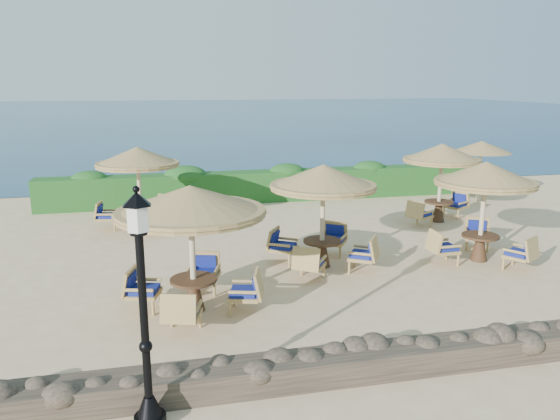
% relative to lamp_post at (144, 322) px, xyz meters
% --- Properties ---
extents(ground, '(120.00, 120.00, 0.00)m').
position_rel_lamp_post_xyz_m(ground, '(4.80, 6.80, -1.55)').
color(ground, beige).
rests_on(ground, ground).
extents(sea, '(160.00, 160.00, 0.00)m').
position_rel_lamp_post_xyz_m(sea, '(4.80, 76.80, -1.55)').
color(sea, '#0C2C4E').
rests_on(sea, ground).
extents(hedge, '(18.00, 0.90, 1.20)m').
position_rel_lamp_post_xyz_m(hedge, '(4.80, 14.00, -0.95)').
color(hedge, '#174818').
rests_on(hedge, ground).
extents(stone_wall, '(15.00, 0.65, 0.44)m').
position_rel_lamp_post_xyz_m(stone_wall, '(4.80, 0.60, -1.33)').
color(stone_wall, brown).
rests_on(stone_wall, ground).
extents(lamp_post, '(0.44, 0.44, 3.31)m').
position_rel_lamp_post_xyz_m(lamp_post, '(0.00, 0.00, 0.00)').
color(lamp_post, black).
rests_on(lamp_post, ground).
extents(extra_parasol, '(2.30, 2.30, 2.41)m').
position_rel_lamp_post_xyz_m(extra_parasol, '(12.60, 12.00, 0.62)').
color(extra_parasol, beige).
rests_on(extra_parasol, ground).
extents(cafe_set_0, '(3.05, 3.05, 2.65)m').
position_rel_lamp_post_xyz_m(cafe_set_0, '(0.88, 3.79, 0.33)').
color(cafe_set_0, beige).
rests_on(cafe_set_0, ground).
extents(cafe_set_1, '(2.72, 2.72, 2.65)m').
position_rel_lamp_post_xyz_m(cafe_set_1, '(4.28, 5.88, 0.24)').
color(cafe_set_1, beige).
rests_on(cafe_set_1, ground).
extents(cafe_set_2, '(2.71, 2.77, 2.65)m').
position_rel_lamp_post_xyz_m(cafe_set_2, '(8.50, 5.42, 0.31)').
color(cafe_set_2, beige).
rests_on(cafe_set_2, ground).
extents(cafe_set_3, '(2.76, 2.75, 2.65)m').
position_rel_lamp_post_xyz_m(cafe_set_3, '(-0.33, 10.75, 0.32)').
color(cafe_set_3, beige).
rests_on(cafe_set_3, ground).
extents(cafe_set_4, '(2.80, 2.57, 2.65)m').
position_rel_lamp_post_xyz_m(cafe_set_4, '(9.50, 9.45, 0.41)').
color(cafe_set_4, beige).
rests_on(cafe_set_4, ground).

